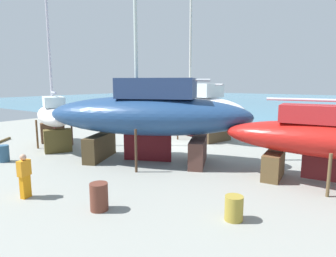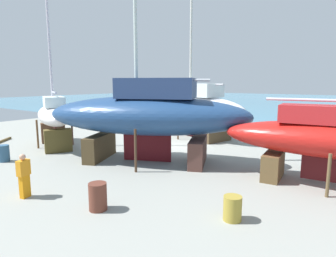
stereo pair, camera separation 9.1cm
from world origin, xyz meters
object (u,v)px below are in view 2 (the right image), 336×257
sailboat_far_slipway (331,139)px  worker (24,175)px  barrel_rust_far (4,153)px  barrel_tipped_left (127,126)px  sailboat_small_center (148,115)px  sailboat_mid_port (195,107)px  barrel_tipped_right (98,197)px  sailboat_large_starboard (54,116)px  barrel_rust_near (232,208)px

sailboat_far_slipway → worker: sailboat_far_slipway is taller
sailboat_far_slipway → barrel_rust_far: 15.49m
worker → barrel_tipped_left: (-7.68, 13.15, -0.46)m
sailboat_small_center → worker: 6.60m
sailboat_far_slipway → sailboat_mid_port: size_ratio=0.91×
sailboat_small_center → sailboat_far_slipway: bearing=164.5°
sailboat_small_center → sailboat_mid_port: (-1.60, 7.38, -0.21)m
barrel_tipped_right → barrel_tipped_left: barrel_tipped_right is taller
sailboat_small_center → sailboat_large_starboard: sailboat_small_center is taller
barrel_tipped_left → barrel_tipped_right: bearing=-49.2°
sailboat_far_slipway → barrel_tipped_right: size_ratio=15.83×
sailboat_small_center → barrel_tipped_left: 10.76m
worker → sailboat_mid_port: bearing=-99.8°
sailboat_large_starboard → barrel_tipped_left: size_ratio=15.42×
sailboat_mid_port → worker: (1.18, -13.76, -1.43)m
sailboat_small_center → barrel_tipped_left: (-8.09, 6.77, -2.10)m
sailboat_mid_port → barrel_rust_near: size_ratio=20.77×
sailboat_large_starboard → barrel_tipped_left: bearing=-54.8°
sailboat_large_starboard → sailboat_mid_port: sailboat_mid_port is taller
barrel_tipped_right → barrel_rust_far: 8.64m
sailboat_small_center → barrel_rust_far: 7.84m
barrel_tipped_right → barrel_tipped_left: (-10.61, 12.29, -0.08)m
barrel_rust_near → sailboat_small_center: bearing=150.3°
worker → barrel_rust_far: (-5.65, 1.85, -0.39)m
barrel_tipped_right → sailboat_mid_port: bearing=107.7°
sailboat_small_center → barrel_tipped_right: sailboat_small_center is taller
barrel_rust_near → barrel_tipped_left: 17.78m
sailboat_small_center → sailboat_mid_port: 7.56m
sailboat_large_starboard → barrel_rust_near: 13.77m
sailboat_far_slipway → barrel_rust_far: bearing=-164.1°
sailboat_small_center → barrel_tipped_right: 6.39m
sailboat_large_starboard → barrel_rust_near: sailboat_large_starboard is taller
barrel_rust_far → barrel_tipped_right: bearing=-6.6°
sailboat_far_slipway → barrel_rust_near: 5.48m
worker → barrel_tipped_right: bearing=-178.3°
sailboat_mid_port → worker: 13.88m
sailboat_far_slipway → barrel_tipped_right: bearing=-136.1°
barrel_rust_far → worker: bearing=-18.2°
sailboat_mid_port → barrel_rust_far: (-4.47, -11.90, -1.82)m
sailboat_far_slipway → worker: 11.60m
barrel_tipped_right → barrel_tipped_left: bearing=130.8°
barrel_tipped_right → sailboat_far_slipway: bearing=50.2°
sailboat_large_starboard → sailboat_far_slipway: bearing=-144.5°
barrel_rust_far → barrel_tipped_left: bearing=100.2°
sailboat_small_center → barrel_tipped_left: sailboat_small_center is taller
barrel_tipped_left → sailboat_far_slipway: bearing=-18.5°
sailboat_small_center → barrel_rust_far: size_ratio=18.10×
sailboat_large_starboard → barrel_tipped_left: 7.86m
barrel_tipped_right → barrel_rust_far: bearing=173.4°
sailboat_large_starboard → sailboat_mid_port: bearing=-96.1°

